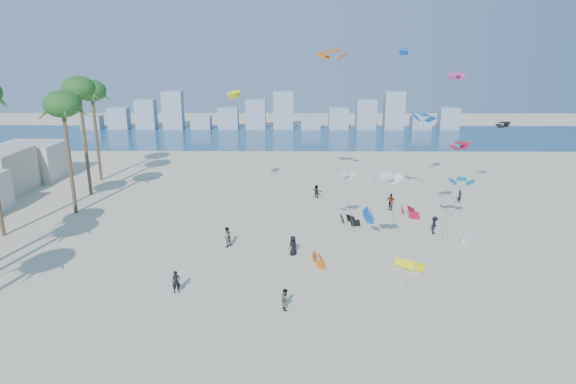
{
  "coord_description": "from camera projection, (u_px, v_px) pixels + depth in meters",
  "views": [
    {
      "loc": [
        3.37,
        -28.56,
        17.61
      ],
      "look_at": [
        3.0,
        16.0,
        4.5
      ],
      "focal_mm": 30.58,
      "sensor_mm": 36.0,
      "label": 1
    }
  ],
  "objects": [
    {
      "name": "distant_skyline",
      "position": [
        272.0,
        115.0,
        110.2
      ],
      "size": [
        85.0,
        3.0,
        8.4
      ],
      "color": "#9EADBF",
      "rests_on": "ground"
    },
    {
      "name": "palm_row",
      "position": [
        12.0,
        116.0,
        44.8
      ],
      "size": [
        7.92,
        44.8,
        15.15
      ],
      "color": "brown",
      "rests_on": "ground"
    },
    {
      "name": "ocean",
      "position": [
        276.0,
        137.0,
        101.47
      ],
      "size": [
        220.0,
        220.0,
        0.0
      ],
      "primitive_type": "plane",
      "color": "navy",
      "rests_on": "ground"
    },
    {
      "name": "kitesurfer_near",
      "position": [
        176.0,
        282.0,
        36.47
      ],
      "size": [
        0.74,
        0.59,
        1.75
      ],
      "primitive_type": "imported",
      "rotation": [
        0.0,
        0.0,
        0.31
      ],
      "color": "black",
      "rests_on": "ground"
    },
    {
      "name": "grounded_kites",
      "position": [
        389.0,
        228.0,
        48.56
      ],
      "size": [
        15.24,
        16.48,
        1.03
      ],
      "color": "#DF5C0B",
      "rests_on": "ground"
    },
    {
      "name": "flying_kites",
      "position": [
        384.0,
        98.0,
        52.55
      ],
      "size": [
        34.11,
        35.65,
        18.02
      ],
      "color": "silver",
      "rests_on": "ground"
    },
    {
      "name": "ground",
      "position": [
        241.0,
        325.0,
        32.4
      ],
      "size": [
        220.0,
        220.0,
        0.0
      ],
      "primitive_type": "plane",
      "color": "beige",
      "rests_on": "ground"
    },
    {
      "name": "kitesurfers_far",
      "position": [
        345.0,
        216.0,
        50.75
      ],
      "size": [
        26.77,
        18.47,
        1.92
      ],
      "color": "black",
      "rests_on": "ground"
    },
    {
      "name": "kitesurfer_mid",
      "position": [
        285.0,
        299.0,
        34.19
      ],
      "size": [
        0.81,
        0.91,
        1.56
      ],
      "primitive_type": "imported",
      "rotation": [
        0.0,
        0.0,
        1.92
      ],
      "color": "gray",
      "rests_on": "ground"
    }
  ]
}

